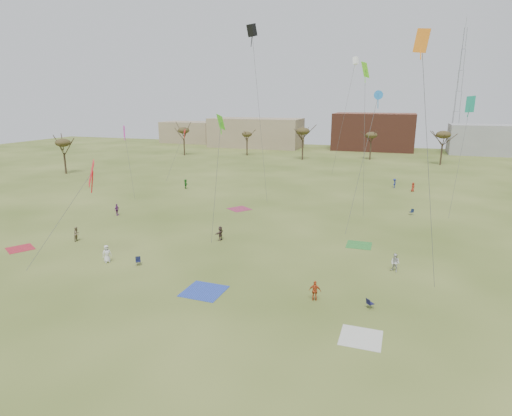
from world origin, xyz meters
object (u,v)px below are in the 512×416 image
(camp_chair_center, at_px, (370,305))
(camp_chair_left, at_px, (138,263))
(flyer_near_left, at_px, (107,254))
(spectator_fore_a, at_px, (315,291))
(radio_tower, at_px, (458,90))
(camp_chair_right, at_px, (411,213))

(camp_chair_center, bearing_deg, camp_chair_left, 41.42)
(flyer_near_left, relative_size, spectator_fore_a, 1.06)
(radio_tower, bearing_deg, camp_chair_right, -98.85)
(flyer_near_left, distance_m, radio_tower, 128.53)
(flyer_near_left, xyz_separation_m, spectator_fore_a, (22.19, -1.61, -0.05))
(camp_chair_center, relative_size, radio_tower, 0.02)
(flyer_near_left, height_order, camp_chair_right, flyer_near_left)
(camp_chair_right, bearing_deg, camp_chair_center, -57.82)
(camp_chair_center, height_order, camp_chair_right, same)
(spectator_fore_a, bearing_deg, radio_tower, -103.75)
(flyer_near_left, xyz_separation_m, camp_chair_right, (30.37, 30.02, -0.67))
(spectator_fore_a, relative_size, radio_tower, 0.04)
(spectator_fore_a, height_order, camp_chair_center, spectator_fore_a)
(camp_chair_left, bearing_deg, spectator_fore_a, -41.85)
(flyer_near_left, distance_m, camp_chair_left, 3.61)
(flyer_near_left, distance_m, spectator_fore_a, 22.25)
(flyer_near_left, bearing_deg, radio_tower, 18.68)
(spectator_fore_a, relative_size, camp_chair_center, 2.01)
(spectator_fore_a, height_order, radio_tower, radio_tower)
(camp_chair_left, relative_size, camp_chair_center, 1.00)
(camp_chair_center, relative_size, camp_chair_right, 1.00)
(flyer_near_left, xyz_separation_m, radio_tower, (44.27, 119.28, 18.28))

